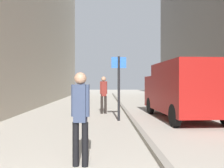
# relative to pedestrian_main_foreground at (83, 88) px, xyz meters

# --- Properties ---
(ground_plane) EXTENTS (80.00, 80.00, 0.00)m
(ground_plane) POSITION_rel_pedestrian_main_foreground_xyz_m (1.45, -8.06, -1.05)
(ground_plane) COLOR #A8A093
(kerb_strip) EXTENTS (0.16, 40.00, 0.12)m
(kerb_strip) POSITION_rel_pedestrian_main_foreground_xyz_m (3.03, -8.06, -0.99)
(kerb_strip) COLOR gray
(kerb_strip) RESTS_ON ground_plane
(pedestrian_main_foreground) EXTENTS (0.34, 0.27, 1.81)m
(pedestrian_main_foreground) POSITION_rel_pedestrian_main_foreground_xyz_m (0.00, 0.00, 0.00)
(pedestrian_main_foreground) COLOR maroon
(pedestrian_main_foreground) RESTS_ON ground_plane
(pedestrian_mid_block) EXTENTS (0.34, 0.22, 1.73)m
(pedestrian_mid_block) POSITION_rel_pedestrian_main_foreground_xyz_m (1.50, -17.08, -0.05)
(pedestrian_mid_block) COLOR black
(pedestrian_mid_block) RESTS_ON ground_plane
(pedestrian_far_crossing) EXTENTS (0.36, 0.26, 1.85)m
(pedestrian_far_crossing) POSITION_rel_pedestrian_main_foreground_xyz_m (1.88, -9.48, 0.02)
(pedestrian_far_crossing) COLOR black
(pedestrian_far_crossing) RESTS_ON ground_plane
(delivery_van) EXTENTS (2.32, 5.37, 2.36)m
(delivery_van) POSITION_rel_pedestrian_main_foreground_xyz_m (5.23, -11.38, 0.22)
(delivery_van) COLOR maroon
(delivery_van) RESTS_ON ground_plane
(street_sign_post) EXTENTS (0.60, 0.10, 2.60)m
(street_sign_post) POSITION_rel_pedestrian_main_foreground_xyz_m (2.51, -11.75, 0.50)
(street_sign_post) COLOR black
(street_sign_post) RESTS_ON ground_plane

